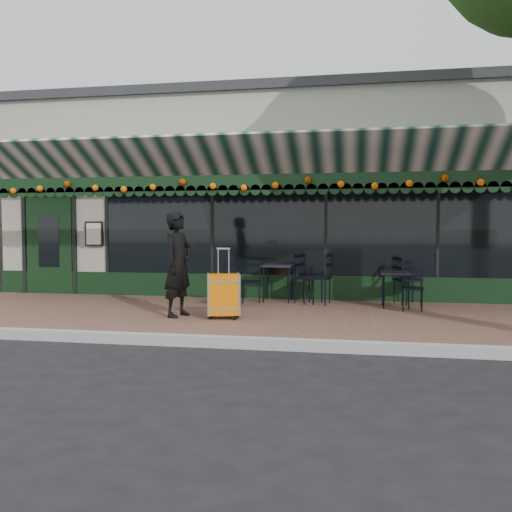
% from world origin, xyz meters
% --- Properties ---
extents(ground, '(80.00, 80.00, 0.00)m').
position_xyz_m(ground, '(0.00, 0.00, 0.00)').
color(ground, black).
rests_on(ground, ground).
extents(sidewalk, '(18.00, 4.00, 0.15)m').
position_xyz_m(sidewalk, '(0.00, 2.00, 0.07)').
color(sidewalk, brown).
rests_on(sidewalk, ground).
extents(curb, '(18.00, 0.16, 0.15)m').
position_xyz_m(curb, '(0.00, -0.08, 0.07)').
color(curb, '#9E9E99').
rests_on(curb, ground).
extents(restaurant_building, '(12.00, 9.60, 4.50)m').
position_xyz_m(restaurant_building, '(0.00, 7.84, 2.27)').
color(restaurant_building, '#A9A292').
rests_on(restaurant_building, ground).
extents(woman, '(0.59, 0.74, 1.75)m').
position_xyz_m(woman, '(-0.90, 1.42, 1.03)').
color(woman, black).
rests_on(woman, sidewalk).
extents(suitcase, '(0.56, 0.41, 1.15)m').
position_xyz_m(suitcase, '(-0.10, 1.33, 0.53)').
color(suitcase, orange).
rests_on(suitcase, sidewalk).
extents(cafe_table_a, '(0.53, 0.53, 0.66)m').
position_xyz_m(cafe_table_a, '(2.74, 3.16, 0.74)').
color(cafe_table_a, black).
rests_on(cafe_table_a, sidewalk).
extents(cafe_table_b, '(0.60, 0.60, 0.74)m').
position_xyz_m(cafe_table_b, '(0.46, 3.60, 0.82)').
color(cafe_table_b, black).
rests_on(cafe_table_b, sidewalk).
extents(chair_a_left, '(0.58, 0.58, 1.01)m').
position_xyz_m(chair_a_left, '(1.27, 3.35, 0.65)').
color(chair_a_left, black).
rests_on(chair_a_left, sidewalk).
extents(chair_a_right, '(0.60, 0.60, 0.94)m').
position_xyz_m(chair_a_right, '(3.01, 3.63, 0.62)').
color(chair_a_right, black).
rests_on(chair_a_right, sidewalk).
extents(chair_a_front, '(0.42, 0.42, 0.78)m').
position_xyz_m(chair_a_front, '(3.02, 2.81, 0.54)').
color(chair_a_front, black).
rests_on(chair_a_front, sidewalk).
extents(chair_b_left, '(0.46, 0.46, 0.79)m').
position_xyz_m(chair_b_left, '(-0.03, 3.34, 0.54)').
color(chair_b_left, black).
rests_on(chair_b_left, sidewalk).
extents(chair_b_right, '(0.63, 0.63, 0.98)m').
position_xyz_m(chair_b_right, '(1.09, 3.47, 0.64)').
color(chair_b_right, black).
rests_on(chair_b_right, sidewalk).
extents(chair_b_front, '(0.45, 0.45, 0.82)m').
position_xyz_m(chair_b_front, '(-0.33, 2.65, 0.56)').
color(chair_b_front, black).
rests_on(chair_b_front, sidewalk).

